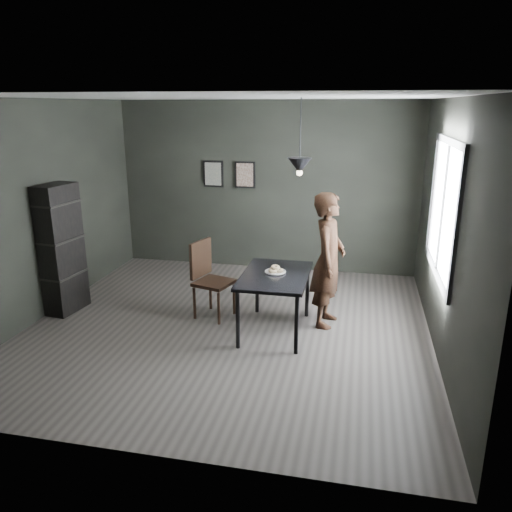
% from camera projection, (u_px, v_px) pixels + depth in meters
% --- Properties ---
extents(ground, '(5.00, 5.00, 0.00)m').
position_uv_depth(ground, '(228.00, 326.00, 6.38)').
color(ground, '#332F2C').
rests_on(ground, ground).
extents(back_wall, '(5.00, 0.10, 2.80)m').
position_uv_depth(back_wall, '(266.00, 187.00, 8.31)').
color(back_wall, black).
rests_on(back_wall, ground).
extents(ceiling, '(5.00, 5.00, 0.02)m').
position_uv_depth(ceiling, '(224.00, 97.00, 5.57)').
color(ceiling, silver).
rests_on(ceiling, ground).
extents(window_assembly, '(0.04, 1.96, 1.56)m').
position_uv_depth(window_assembly, '(443.00, 208.00, 5.61)').
color(window_assembly, white).
rests_on(window_assembly, ground).
extents(cafe_table, '(0.80, 1.20, 0.75)m').
position_uv_depth(cafe_table, '(275.00, 280.00, 6.07)').
color(cafe_table, black).
rests_on(cafe_table, ground).
extents(white_plate, '(0.23, 0.23, 0.01)m').
position_uv_depth(white_plate, '(275.00, 272.00, 6.10)').
color(white_plate, silver).
rests_on(white_plate, cafe_table).
extents(donut_pile, '(0.18, 0.19, 0.08)m').
position_uv_depth(donut_pile, '(275.00, 269.00, 6.09)').
color(donut_pile, beige).
rests_on(donut_pile, white_plate).
extents(woman, '(0.48, 0.67, 1.71)m').
position_uv_depth(woman, '(328.00, 260.00, 6.23)').
color(woman, black).
rests_on(woman, ground).
extents(wood_chair, '(0.55, 0.55, 1.02)m').
position_uv_depth(wood_chair, '(208.00, 274.00, 6.57)').
color(wood_chair, black).
rests_on(wood_chair, ground).
extents(shelf_unit, '(0.40, 0.62, 1.74)m').
position_uv_depth(shelf_unit, '(61.00, 249.00, 6.65)').
color(shelf_unit, black).
rests_on(shelf_unit, ground).
extents(pendant_lamp, '(0.28, 0.28, 0.86)m').
position_uv_depth(pendant_lamp, '(300.00, 166.00, 5.71)').
color(pendant_lamp, black).
rests_on(pendant_lamp, ground).
extents(framed_print_left, '(0.34, 0.04, 0.44)m').
position_uv_depth(framed_print_left, '(213.00, 174.00, 8.40)').
color(framed_print_left, black).
rests_on(framed_print_left, ground).
extents(framed_print_right, '(0.34, 0.04, 0.44)m').
position_uv_depth(framed_print_right, '(245.00, 175.00, 8.29)').
color(framed_print_right, black).
rests_on(framed_print_right, ground).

